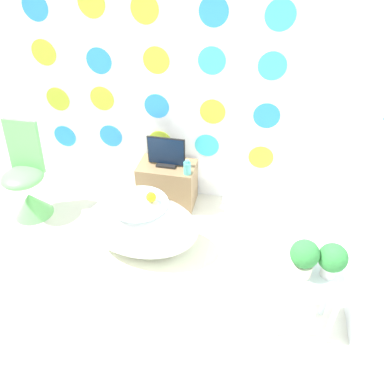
{
  "coord_description": "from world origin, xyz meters",
  "views": [
    {
      "loc": [
        0.96,
        -1.13,
        2.35
      ],
      "look_at": [
        0.54,
        0.89,
        0.76
      ],
      "focal_mm": 35.0,
      "sensor_mm": 36.0,
      "label": 1
    }
  ],
  "objects_px": {
    "chair": "(28,189)",
    "vase": "(187,168)",
    "bathtub": "(142,225)",
    "tv": "(166,153)",
    "potted_plant_right": "(332,259)",
    "potted_plant_left": "(304,257)"
  },
  "relations": [
    {
      "from": "chair",
      "to": "vase",
      "type": "bearing_deg",
      "value": 12.89
    },
    {
      "from": "bathtub",
      "to": "tv",
      "type": "height_order",
      "value": "tv"
    },
    {
      "from": "tv",
      "to": "potted_plant_right",
      "type": "relative_size",
      "value": 1.45
    },
    {
      "from": "tv",
      "to": "vase",
      "type": "xyz_separation_m",
      "value": [
        0.22,
        -0.1,
        -0.06
      ]
    },
    {
      "from": "potted_plant_left",
      "to": "potted_plant_right",
      "type": "bearing_deg",
      "value": 7.85
    },
    {
      "from": "tv",
      "to": "potted_plant_left",
      "type": "relative_size",
      "value": 1.34
    },
    {
      "from": "vase",
      "to": "chair",
      "type": "bearing_deg",
      "value": -167.11
    },
    {
      "from": "chair",
      "to": "potted_plant_left",
      "type": "xyz_separation_m",
      "value": [
        2.38,
        -0.74,
        0.4
      ]
    },
    {
      "from": "potted_plant_left",
      "to": "bathtub",
      "type": "bearing_deg",
      "value": 157.41
    },
    {
      "from": "chair",
      "to": "vase",
      "type": "relative_size",
      "value": 6.43
    },
    {
      "from": "tv",
      "to": "potted_plant_right",
      "type": "distance_m",
      "value": 1.76
    },
    {
      "from": "vase",
      "to": "tv",
      "type": "bearing_deg",
      "value": 155.25
    },
    {
      "from": "tv",
      "to": "vase",
      "type": "bearing_deg",
      "value": -24.75
    },
    {
      "from": "chair",
      "to": "vase",
      "type": "xyz_separation_m",
      "value": [
        1.43,
        0.33,
        0.22
      ]
    },
    {
      "from": "tv",
      "to": "vase",
      "type": "distance_m",
      "value": 0.25
    },
    {
      "from": "vase",
      "to": "potted_plant_left",
      "type": "xyz_separation_m",
      "value": [
        0.95,
        -1.06,
        0.18
      ]
    },
    {
      "from": "bathtub",
      "to": "potted_plant_left",
      "type": "relative_size",
      "value": 3.62
    },
    {
      "from": "tv",
      "to": "chair",
      "type": "bearing_deg",
      "value": -160.62
    },
    {
      "from": "tv",
      "to": "potted_plant_left",
      "type": "height_order",
      "value": "potted_plant_left"
    },
    {
      "from": "potted_plant_right",
      "to": "chair",
      "type": "bearing_deg",
      "value": 164.36
    },
    {
      "from": "bathtub",
      "to": "potted_plant_right",
      "type": "relative_size",
      "value": 3.91
    },
    {
      "from": "potted_plant_right",
      "to": "vase",
      "type": "bearing_deg",
      "value": 137.0
    }
  ]
}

